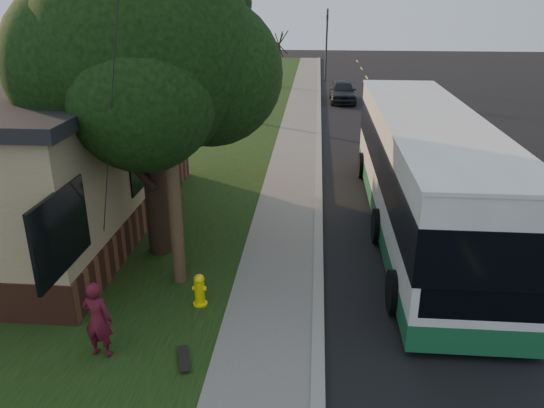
{
  "coord_description": "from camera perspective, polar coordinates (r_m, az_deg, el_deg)",
  "views": [
    {
      "loc": [
        -0.18,
        -9.91,
        6.42
      ],
      "look_at": [
        -1.22,
        2.54,
        1.5
      ],
      "focal_mm": 35.0,
      "sensor_mm": 36.0,
      "label": 1
    }
  ],
  "objects": [
    {
      "name": "distant_car",
      "position": [
        35.19,
        7.61,
        11.94
      ],
      "size": [
        1.69,
        4.08,
        1.38
      ],
      "primitive_type": "imported",
      "rotation": [
        0.0,
        0.0,
        0.01
      ],
      "color": "black",
      "rests_on": "ground"
    },
    {
      "name": "dumpster",
      "position": [
        21.62,
        -21.05,
        4.54
      ],
      "size": [
        1.64,
        1.47,
        1.2
      ],
      "color": "black",
      "rests_on": "building_lot"
    },
    {
      "name": "ground",
      "position": [
        11.81,
        4.98,
        -11.52
      ],
      "size": [
        120.0,
        120.0,
        0.0
      ],
      "primitive_type": "plane",
      "color": "black",
      "rests_on": "ground"
    },
    {
      "name": "bare_tree_near",
      "position": [
        28.43,
        -2.05,
        12.85
      ],
      "size": [
        1.38,
        1.21,
        4.31
      ],
      "color": "black",
      "rests_on": "grass_verge"
    },
    {
      "name": "curb",
      "position": [
        20.91,
        5.04,
        3.7
      ],
      "size": [
        0.25,
        80.0,
        0.12
      ],
      "primitive_type": "cube",
      "color": "gray",
      "rests_on": "ground"
    },
    {
      "name": "skateboarder",
      "position": [
        10.53,
        -18.25,
        -11.7
      ],
      "size": [
        0.61,
        0.44,
        1.55
      ],
      "primitive_type": "imported",
      "rotation": [
        0.0,
        0.0,
        3.02
      ],
      "color": "#55111F",
      "rests_on": "grass_verge"
    },
    {
      "name": "skateboard_main",
      "position": [
        10.4,
        -9.49,
        -16.09
      ],
      "size": [
        0.44,
        0.8,
        0.07
      ],
      "color": "black",
      "rests_on": "grass_verge"
    },
    {
      "name": "traffic_signal",
      "position": [
        44.04,
        5.89,
        17.15
      ],
      "size": [
        0.18,
        0.22,
        5.5
      ],
      "color": "#2D2D30",
      "rests_on": "ground"
    },
    {
      "name": "leafy_tree",
      "position": [
        13.24,
        -13.29,
        15.52
      ],
      "size": [
        6.3,
        6.0,
        7.8
      ],
      "color": "black",
      "rests_on": "grass_verge"
    },
    {
      "name": "sidewalk",
      "position": [
        20.93,
        2.3,
        3.73
      ],
      "size": [
        2.0,
        80.0,
        0.08
      ],
      "primitive_type": "cube",
      "color": "slate",
      "rests_on": "ground"
    },
    {
      "name": "grass_verge",
      "position": [
        21.35,
        -7.15,
        3.93
      ],
      "size": [
        5.0,
        80.0,
        0.07
      ],
      "primitive_type": "cube",
      "color": "black",
      "rests_on": "ground"
    },
    {
      "name": "road",
      "position": [
        21.34,
        15.85,
        3.16
      ],
      "size": [
        8.0,
        80.0,
        0.01
      ],
      "primitive_type": "cube",
      "color": "black",
      "rests_on": "ground"
    },
    {
      "name": "transit_bus",
      "position": [
        15.69,
        16.04,
        3.55
      ],
      "size": [
        2.9,
        12.56,
        3.4
      ],
      "color": "silver",
      "rests_on": "ground"
    },
    {
      "name": "fire_hydrant",
      "position": [
        11.83,
        -7.8,
        -9.13
      ],
      "size": [
        0.32,
        0.32,
        0.74
      ],
      "color": "yellow",
      "rests_on": "grass_verge"
    },
    {
      "name": "utility_pole",
      "position": [
        11.49,
        -11.33,
        12.13
      ],
      "size": [
        2.86,
        3.21,
        9.07
      ],
      "color": "#473321",
      "rests_on": "ground"
    },
    {
      "name": "bare_tree_far",
      "position": [
        40.26,
        0.74,
        15.2
      ],
      "size": [
        1.38,
        1.21,
        4.03
      ],
      "color": "black",
      "rests_on": "grass_verge"
    }
  ]
}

